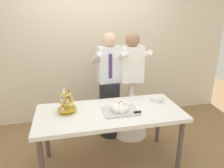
% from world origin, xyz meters
% --- Properties ---
extents(ground_plane, '(8.00, 8.00, 0.00)m').
position_xyz_m(ground_plane, '(0.00, 0.00, 0.00)').
color(ground_plane, olive).
extents(rear_wall, '(5.20, 0.10, 2.90)m').
position_xyz_m(rear_wall, '(0.00, 1.44, 1.45)').
color(rear_wall, beige).
rests_on(rear_wall, ground_plane).
extents(dessert_table, '(1.80, 0.80, 0.78)m').
position_xyz_m(dessert_table, '(0.00, 0.00, 0.70)').
color(dessert_table, white).
rests_on(dessert_table, ground_plane).
extents(cupcake_stand, '(0.23, 0.23, 0.31)m').
position_xyz_m(cupcake_stand, '(-0.52, 0.09, 0.90)').
color(cupcake_stand, gold).
rests_on(cupcake_stand, dessert_table).
extents(main_cake_tray, '(0.44, 0.31, 0.13)m').
position_xyz_m(main_cake_tray, '(0.12, -0.05, 0.82)').
color(main_cake_tray, silver).
rests_on(main_cake_tray, dessert_table).
extents(plate_stack, '(0.18, 0.18, 0.07)m').
position_xyz_m(plate_stack, '(0.69, 0.17, 0.81)').
color(plate_stack, white).
rests_on(plate_stack, dessert_table).
extents(person_groom, '(0.49, 0.52, 1.66)m').
position_xyz_m(person_groom, '(0.14, 0.69, 0.75)').
color(person_groom, '#232328').
rests_on(person_groom, ground_plane).
extents(person_bride, '(0.56, 0.56, 1.66)m').
position_xyz_m(person_bride, '(0.48, 0.65, 0.58)').
color(person_bride, white).
rests_on(person_bride, ground_plane).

